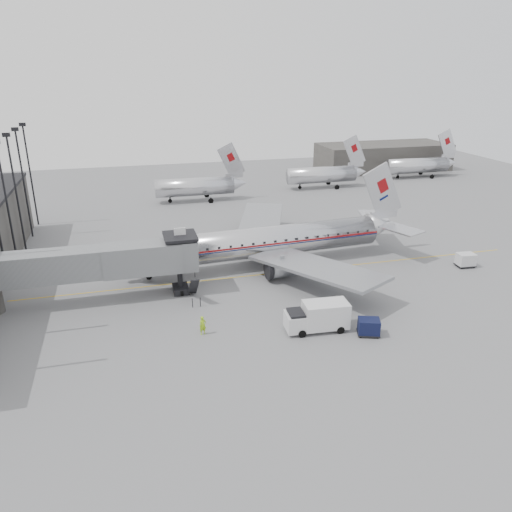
{
  "coord_description": "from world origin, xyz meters",
  "views": [
    {
      "loc": [
        -14.13,
        -45.74,
        22.78
      ],
      "look_at": [
        -0.8,
        3.94,
        3.2
      ],
      "focal_mm": 35.0,
      "sensor_mm": 36.0,
      "label": 1
    }
  ],
  "objects_px": {
    "airliner": "(268,241)",
    "service_van": "(318,316)",
    "baggage_cart_white": "(466,260)",
    "baggage_cart_navy": "(369,327)",
    "ramp_worker": "(203,325)"
  },
  "relations": [
    {
      "from": "airliner",
      "to": "service_van",
      "type": "height_order",
      "value": "airliner"
    },
    {
      "from": "baggage_cart_white",
      "to": "baggage_cart_navy",
      "type": "bearing_deg",
      "value": -143.27
    },
    {
      "from": "service_van",
      "to": "airliner",
      "type": "bearing_deg",
      "value": 93.21
    },
    {
      "from": "baggage_cart_white",
      "to": "ramp_worker",
      "type": "xyz_separation_m",
      "value": [
        -33.45,
        -8.0,
        0.0
      ]
    },
    {
      "from": "airliner",
      "to": "baggage_cart_navy",
      "type": "bearing_deg",
      "value": -82.63
    },
    {
      "from": "airliner",
      "to": "ramp_worker",
      "type": "bearing_deg",
      "value": -129.24
    },
    {
      "from": "airliner",
      "to": "ramp_worker",
      "type": "distance_m",
      "value": 18.5
    },
    {
      "from": "service_van",
      "to": "ramp_worker",
      "type": "relative_size",
      "value": 3.32
    },
    {
      "from": "service_van",
      "to": "baggage_cart_navy",
      "type": "bearing_deg",
      "value": -22.12
    },
    {
      "from": "airliner",
      "to": "baggage_cart_navy",
      "type": "distance_m",
      "value": 19.56
    },
    {
      "from": "airliner",
      "to": "ramp_worker",
      "type": "xyz_separation_m",
      "value": [
        -10.55,
        -15.05,
        -2.06
      ]
    },
    {
      "from": "airliner",
      "to": "baggage_cart_white",
      "type": "bearing_deg",
      "value": -21.32
    },
    {
      "from": "service_van",
      "to": "baggage_cart_white",
      "type": "relative_size",
      "value": 2.64
    },
    {
      "from": "service_van",
      "to": "ramp_worker",
      "type": "distance_m",
      "value": 10.51
    },
    {
      "from": "airliner",
      "to": "baggage_cart_navy",
      "type": "xyz_separation_m",
      "value": [
        3.9,
        -19.05,
        -2.12
      ]
    }
  ]
}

